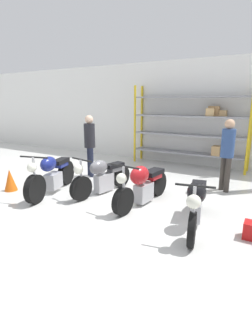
{
  "coord_description": "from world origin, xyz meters",
  "views": [
    {
      "loc": [
        2.95,
        -4.69,
        2.19
      ],
      "look_at": [
        0.0,
        0.4,
        0.7
      ],
      "focal_mm": 28.0,
      "sensor_mm": 36.0,
      "label": 1
    }
  ],
  "objects_px": {
    "motorcycle_grey": "(102,176)",
    "person_near_rack": "(90,141)",
    "motorcycle_black": "(196,201)",
    "traffic_cone": "(10,180)",
    "motorcycle_blue": "(52,175)",
    "person_browsing": "(227,149)",
    "shelving_rack": "(192,125)",
    "motorcycle_red": "(142,185)"
  },
  "relations": [
    {
      "from": "motorcycle_black",
      "to": "motorcycle_grey",
      "type": "bearing_deg",
      "value": -115.03
    },
    {
      "from": "motorcycle_blue",
      "to": "person_near_rack",
      "type": "xyz_separation_m",
      "value": [
        -0.11,
        1.67,
        0.62
      ]
    },
    {
      "from": "motorcycle_black",
      "to": "person_near_rack",
      "type": "xyz_separation_m",
      "value": [
        -3.66,
        1.7,
        0.61
      ]
    },
    {
      "from": "shelving_rack",
      "to": "motorcycle_blue",
      "type": "bearing_deg",
      "value": -115.69
    },
    {
      "from": "motorcycle_red",
      "to": "traffic_cone",
      "type": "xyz_separation_m",
      "value": [
        -3.3,
        -0.85,
        -0.18
      ]
    },
    {
      "from": "traffic_cone",
      "to": "motorcycle_blue",
      "type": "bearing_deg",
      "value": 21.43
    },
    {
      "from": "motorcycle_grey",
      "to": "shelving_rack",
      "type": "bearing_deg",
      "value": 175.43
    },
    {
      "from": "shelving_rack",
      "to": "motorcycle_red",
      "type": "height_order",
      "value": "shelving_rack"
    },
    {
      "from": "motorcycle_red",
      "to": "motorcycle_grey",
      "type": "bearing_deg",
      "value": -90.94
    },
    {
      "from": "motorcycle_black",
      "to": "traffic_cone",
      "type": "height_order",
      "value": "motorcycle_black"
    },
    {
      "from": "motorcycle_blue",
      "to": "traffic_cone",
      "type": "relative_size",
      "value": 3.75
    },
    {
      "from": "motorcycle_black",
      "to": "person_browsing",
      "type": "distance_m",
      "value": 2.38
    },
    {
      "from": "motorcycle_black",
      "to": "person_browsing",
      "type": "xyz_separation_m",
      "value": [
        0.08,
        2.3,
        0.59
      ]
    },
    {
      "from": "motorcycle_black",
      "to": "traffic_cone",
      "type": "xyz_separation_m",
      "value": [
        -4.6,
        -0.39,
        -0.2
      ]
    },
    {
      "from": "motorcycle_red",
      "to": "traffic_cone",
      "type": "height_order",
      "value": "motorcycle_red"
    },
    {
      "from": "motorcycle_red",
      "to": "motorcycle_blue",
      "type": "bearing_deg",
      "value": -72.94
    },
    {
      "from": "shelving_rack",
      "to": "traffic_cone",
      "type": "height_order",
      "value": "shelving_rack"
    },
    {
      "from": "motorcycle_grey",
      "to": "motorcycle_red",
      "type": "xyz_separation_m",
      "value": [
        1.17,
        -0.14,
        0.01
      ]
    },
    {
      "from": "person_browsing",
      "to": "motorcycle_black",
      "type": "bearing_deg",
      "value": 38.47
    },
    {
      "from": "motorcycle_blue",
      "to": "motorcycle_red",
      "type": "distance_m",
      "value": 2.3
    },
    {
      "from": "person_near_rack",
      "to": "motorcycle_grey",
      "type": "bearing_deg",
      "value": 80.79
    },
    {
      "from": "shelving_rack",
      "to": "motorcycle_blue",
      "type": "xyz_separation_m",
      "value": [
        -2.13,
        -4.43,
        -0.96
      ]
    },
    {
      "from": "motorcycle_black",
      "to": "traffic_cone",
      "type": "relative_size",
      "value": 3.64
    },
    {
      "from": "motorcycle_black",
      "to": "person_browsing",
      "type": "relative_size",
      "value": 1.12
    },
    {
      "from": "person_near_rack",
      "to": "traffic_cone",
      "type": "xyz_separation_m",
      "value": [
        -0.94,
        -2.08,
        -0.8
      ]
    },
    {
      "from": "person_browsing",
      "to": "motorcycle_grey",
      "type": "bearing_deg",
      "value": -15.89
    },
    {
      "from": "motorcycle_black",
      "to": "person_near_rack",
      "type": "distance_m",
      "value": 4.08
    },
    {
      "from": "motorcycle_grey",
      "to": "motorcycle_red",
      "type": "distance_m",
      "value": 1.18
    },
    {
      "from": "shelving_rack",
      "to": "motorcycle_black",
      "type": "height_order",
      "value": "shelving_rack"
    },
    {
      "from": "motorcycle_black",
      "to": "person_browsing",
      "type": "bearing_deg",
      "value": 166.62
    },
    {
      "from": "person_browsing",
      "to": "traffic_cone",
      "type": "distance_m",
      "value": 5.46
    },
    {
      "from": "motorcycle_grey",
      "to": "person_near_rack",
      "type": "distance_m",
      "value": 1.74
    },
    {
      "from": "traffic_cone",
      "to": "motorcycle_grey",
      "type": "bearing_deg",
      "value": 24.97
    },
    {
      "from": "shelving_rack",
      "to": "person_browsing",
      "type": "bearing_deg",
      "value": -54.87
    },
    {
      "from": "shelving_rack",
      "to": "person_browsing",
      "type": "distance_m",
      "value": 2.65
    },
    {
      "from": "motorcycle_blue",
      "to": "person_browsing",
      "type": "xyz_separation_m",
      "value": [
        3.64,
        2.28,
        0.6
      ]
    },
    {
      "from": "shelving_rack",
      "to": "person_near_rack",
      "type": "bearing_deg",
      "value": -129.08
    },
    {
      "from": "person_near_rack",
      "to": "motorcycle_red",
      "type": "bearing_deg",
      "value": 95.68
    },
    {
      "from": "motorcycle_blue",
      "to": "person_browsing",
      "type": "height_order",
      "value": "person_browsing"
    },
    {
      "from": "motorcycle_red",
      "to": "person_browsing",
      "type": "distance_m",
      "value": 2.38
    },
    {
      "from": "motorcycle_blue",
      "to": "motorcycle_black",
      "type": "relative_size",
      "value": 1.03
    },
    {
      "from": "motorcycle_grey",
      "to": "traffic_cone",
      "type": "height_order",
      "value": "motorcycle_grey"
    }
  ]
}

